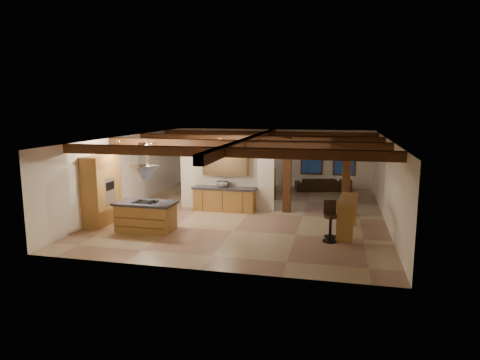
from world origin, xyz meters
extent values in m
plane|color=tan|center=(0.00, 0.00, 0.00)|extent=(12.00, 12.00, 0.00)
plane|color=white|center=(0.00, 6.00, 1.45)|extent=(10.00, 0.00, 10.00)
plane|color=white|center=(0.00, -6.00, 1.45)|extent=(10.00, 0.00, 10.00)
plane|color=white|center=(-5.00, 0.00, 1.45)|extent=(0.00, 12.00, 12.00)
plane|color=white|center=(5.00, 0.00, 1.45)|extent=(0.00, 12.00, 12.00)
plane|color=#3B1A13|center=(0.00, 0.00, 2.90)|extent=(12.00, 12.00, 0.00)
cube|color=#432410|center=(0.00, -4.00, 2.76)|extent=(10.00, 0.25, 0.28)
cube|color=#432410|center=(0.00, -1.30, 2.76)|extent=(10.00, 0.25, 0.28)
cube|color=#432410|center=(0.00, 1.30, 2.76)|extent=(10.00, 0.25, 0.28)
cube|color=#432410|center=(0.00, 4.00, 2.76)|extent=(10.00, 0.25, 0.28)
cube|color=#432410|center=(0.00, 0.00, 2.76)|extent=(0.28, 12.00, 0.28)
cube|color=#432410|center=(1.40, 0.50, 1.45)|extent=(0.30, 0.30, 2.90)
cube|color=#432410|center=(3.60, 0.50, 1.45)|extent=(0.30, 0.30, 2.90)
cube|color=#432410|center=(2.50, 0.50, 2.60)|extent=(2.50, 0.28, 0.28)
cube|color=white|center=(-1.00, 0.50, 1.10)|extent=(3.80, 0.18, 2.20)
cube|color=olive|center=(-4.67, -2.60, 1.20)|extent=(0.64, 1.60, 2.40)
cube|color=silver|center=(-4.37, -2.60, 1.15)|extent=(0.06, 0.62, 0.95)
cube|color=black|center=(-4.33, -2.60, 1.35)|extent=(0.01, 0.50, 0.28)
cube|color=olive|center=(-1.00, 0.11, 0.43)|extent=(2.40, 0.60, 0.86)
cube|color=black|center=(-1.00, 0.11, 0.90)|extent=(2.50, 0.66, 0.08)
cube|color=olive|center=(-1.00, 0.32, 1.85)|extent=(1.80, 0.34, 0.95)
cube|color=silver|center=(-1.00, 0.14, 1.85)|extent=(1.74, 0.02, 0.90)
pyramid|color=silver|center=(-2.82, -3.08, 1.73)|extent=(1.10, 1.10, 0.45)
cube|color=silver|center=(-2.82, -3.08, 2.54)|extent=(0.26, 0.22, 0.73)
cube|color=#432410|center=(2.00, 5.94, 1.50)|extent=(1.10, 0.05, 1.70)
cube|color=black|center=(2.00, 5.91, 1.50)|extent=(0.95, 0.02, 1.55)
cube|color=#432410|center=(3.60, 5.94, 1.50)|extent=(1.10, 0.05, 1.70)
cube|color=black|center=(3.60, 5.91, 1.50)|extent=(0.95, 0.02, 1.55)
cube|color=#432410|center=(-1.50, 5.94, 1.70)|extent=(0.65, 0.04, 0.85)
cube|color=#296039|center=(-1.50, 5.92, 1.70)|extent=(0.55, 0.01, 0.75)
cylinder|color=silver|center=(-2.60, -2.80, 2.87)|extent=(0.16, 0.16, 0.03)
cylinder|color=silver|center=(-1.00, -0.50, 2.87)|extent=(0.16, 0.16, 0.03)
cylinder|color=silver|center=(-4.00, -2.50, 2.87)|extent=(0.16, 0.16, 0.03)
cube|color=olive|center=(-2.82, -3.08, 0.44)|extent=(1.85, 0.95, 0.88)
cube|color=black|center=(-2.82, -3.08, 0.92)|extent=(1.98, 1.08, 0.08)
cube|color=black|center=(-2.82, -3.08, 0.97)|extent=(0.77, 0.52, 0.02)
imported|color=#3C1D0F|center=(-0.50, 3.25, 0.33)|extent=(1.90, 1.08, 0.66)
imported|color=black|center=(2.37, 5.08, 0.31)|extent=(2.26, 1.33, 0.62)
imported|color=#AEADB2|center=(-1.07, 0.11, 1.06)|extent=(0.42, 0.29, 0.23)
cube|color=olive|center=(3.63, -1.95, 1.11)|extent=(0.74, 2.22, 0.07)
cube|color=olive|center=(3.55, -2.93, 0.55)|extent=(0.50, 0.15, 1.09)
cube|color=olive|center=(3.72, -0.98, 0.55)|extent=(0.50, 0.15, 1.09)
cube|color=#432410|center=(3.69, 5.06, 0.30)|extent=(0.59, 0.59, 0.61)
cylinder|color=black|center=(3.69, 5.06, 0.68)|extent=(0.06, 0.06, 0.15)
cone|color=#FFD599|center=(3.69, 5.06, 0.83)|extent=(0.26, 0.26, 0.17)
cylinder|color=black|center=(3.12, -2.95, 0.78)|extent=(0.39, 0.39, 0.08)
cube|color=black|center=(3.09, -2.76, 1.03)|extent=(0.37, 0.10, 0.44)
cylinder|color=black|center=(3.12, -2.95, 0.39)|extent=(0.07, 0.07, 0.76)
cylinder|color=black|center=(3.12, -2.95, 0.02)|extent=(0.44, 0.44, 0.03)
cylinder|color=black|center=(3.14, -2.48, 0.72)|extent=(0.36, 0.36, 0.07)
cube|color=black|center=(3.10, -2.31, 0.95)|extent=(0.34, 0.12, 0.40)
cylinder|color=black|center=(3.14, -2.48, 0.36)|extent=(0.06, 0.06, 0.70)
cylinder|color=black|center=(3.14, -2.48, 0.02)|extent=(0.40, 0.40, 0.03)
cube|color=#432410|center=(-1.10, 2.32, 0.50)|extent=(0.56, 0.56, 0.07)
cube|color=#432410|center=(-1.15, 2.54, 0.91)|extent=(0.47, 0.15, 0.84)
cylinder|color=#432410|center=(-1.24, 2.09, 0.23)|extent=(0.06, 0.06, 0.47)
cylinder|color=#432410|center=(-0.87, 2.17, 0.23)|extent=(0.06, 0.06, 0.47)
cylinder|color=#432410|center=(-1.32, 2.46, 0.23)|extent=(0.06, 0.06, 0.47)
cylinder|color=#432410|center=(-0.95, 2.54, 0.23)|extent=(0.06, 0.06, 0.47)
cube|color=#432410|center=(-1.43, 3.84, 0.50)|extent=(0.56, 0.56, 0.07)
cube|color=#432410|center=(-1.38, 3.61, 0.91)|extent=(0.47, 0.15, 0.84)
cylinder|color=#432410|center=(-1.29, 4.07, 0.23)|extent=(0.06, 0.06, 0.47)
cylinder|color=#432410|center=(-1.66, 3.99, 0.23)|extent=(0.06, 0.06, 0.47)
cylinder|color=#432410|center=(-1.21, 3.70, 0.23)|extent=(0.06, 0.06, 0.47)
cylinder|color=#432410|center=(-1.58, 3.62, 0.23)|extent=(0.06, 0.06, 0.47)
cube|color=#432410|center=(-0.33, 2.48, 0.50)|extent=(0.56, 0.56, 0.07)
cube|color=#432410|center=(-0.38, 2.71, 0.91)|extent=(0.47, 0.15, 0.84)
cylinder|color=#432410|center=(-0.48, 2.26, 0.23)|extent=(0.06, 0.06, 0.47)
cylinder|color=#432410|center=(-0.11, 2.34, 0.23)|extent=(0.06, 0.06, 0.47)
cylinder|color=#432410|center=(-0.56, 2.63, 0.23)|extent=(0.06, 0.06, 0.47)
cylinder|color=#432410|center=(-0.19, 2.71, 0.23)|extent=(0.06, 0.06, 0.47)
cube|color=#432410|center=(-0.67, 4.01, 0.50)|extent=(0.56, 0.56, 0.07)
cube|color=#432410|center=(-0.62, 3.78, 0.91)|extent=(0.47, 0.15, 0.84)
cylinder|color=#432410|center=(-0.52, 4.23, 0.23)|extent=(0.06, 0.06, 0.47)
cylinder|color=#432410|center=(-0.89, 4.15, 0.23)|extent=(0.06, 0.06, 0.47)
cylinder|color=#432410|center=(-0.44, 3.86, 0.23)|extent=(0.06, 0.06, 0.47)
cylinder|color=#432410|center=(-0.81, 3.78, 0.23)|extent=(0.06, 0.06, 0.47)
cube|color=#432410|center=(0.43, 2.65, 0.50)|extent=(0.56, 0.56, 0.07)
cube|color=#432410|center=(0.38, 2.88, 0.91)|extent=(0.47, 0.15, 0.84)
cylinder|color=#432410|center=(0.28, 2.42, 0.23)|extent=(0.06, 0.06, 0.47)
cylinder|color=#432410|center=(0.65, 2.51, 0.23)|extent=(0.06, 0.06, 0.47)
cylinder|color=#432410|center=(0.20, 2.79, 0.23)|extent=(0.06, 0.06, 0.47)
cylinder|color=#432410|center=(0.57, 2.88, 0.23)|extent=(0.06, 0.06, 0.47)
cube|color=#432410|center=(0.09, 4.18, 0.50)|extent=(0.56, 0.56, 0.07)
cube|color=#432410|center=(0.14, 3.95, 0.91)|extent=(0.47, 0.15, 0.84)
cylinder|color=#432410|center=(0.24, 4.40, 0.23)|extent=(0.06, 0.06, 0.47)
cylinder|color=#432410|center=(-0.13, 4.32, 0.23)|extent=(0.06, 0.06, 0.47)
cylinder|color=#432410|center=(0.32, 4.03, 0.23)|extent=(0.06, 0.06, 0.47)
cylinder|color=#432410|center=(-0.05, 3.95, 0.23)|extent=(0.06, 0.06, 0.47)
camera|label=1|loc=(3.26, -15.69, 4.04)|focal=32.00mm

